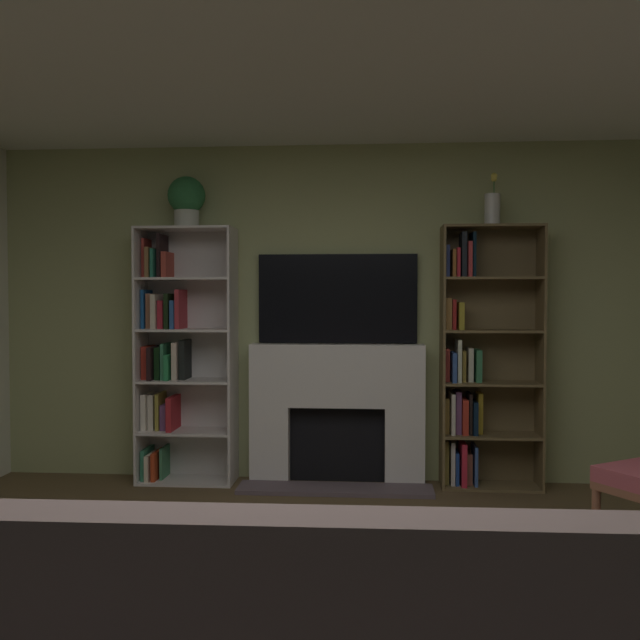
{
  "coord_description": "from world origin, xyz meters",
  "views": [
    {
      "loc": [
        0.27,
        -2.38,
        1.39
      ],
      "look_at": [
        0.0,
        1.17,
        1.27
      ],
      "focal_mm": 39.36,
      "sensor_mm": 36.0,
      "label": 1
    }
  ],
  "objects_px": {
    "tv": "(338,299)",
    "vase_with_flowers": "(492,208)",
    "potted_plant": "(187,199)",
    "fireplace": "(337,410)",
    "bookshelf_right": "(478,365)",
    "bookshelf_left": "(178,355)"
  },
  "relations": [
    {
      "from": "tv",
      "to": "vase_with_flowers",
      "type": "relative_size",
      "value": 3.15
    },
    {
      "from": "tv",
      "to": "potted_plant",
      "type": "relative_size",
      "value": 3.12
    },
    {
      "from": "fireplace",
      "to": "bookshelf_right",
      "type": "bearing_deg",
      "value": -0.07
    },
    {
      "from": "bookshelf_right",
      "to": "bookshelf_left",
      "type": "bearing_deg",
      "value": -179.58
    },
    {
      "from": "tv",
      "to": "bookshelf_right",
      "type": "relative_size",
      "value": 0.63
    },
    {
      "from": "tv",
      "to": "bookshelf_right",
      "type": "height_order",
      "value": "bookshelf_right"
    },
    {
      "from": "tv",
      "to": "potted_plant",
      "type": "xyz_separation_m",
      "value": [
        -1.13,
        -0.12,
        0.74
      ]
    },
    {
      "from": "fireplace",
      "to": "potted_plant",
      "type": "distance_m",
      "value": 1.94
    },
    {
      "from": "bookshelf_left",
      "to": "tv",
      "type": "bearing_deg",
      "value": 4.45
    },
    {
      "from": "tv",
      "to": "potted_plant",
      "type": "height_order",
      "value": "potted_plant"
    },
    {
      "from": "tv",
      "to": "bookshelf_left",
      "type": "height_order",
      "value": "bookshelf_left"
    },
    {
      "from": "tv",
      "to": "vase_with_flowers",
      "type": "xyz_separation_m",
      "value": [
        1.13,
        -0.12,
        0.66
      ]
    },
    {
      "from": "fireplace",
      "to": "vase_with_flowers",
      "type": "xyz_separation_m",
      "value": [
        1.13,
        -0.04,
        1.49
      ]
    },
    {
      "from": "potted_plant",
      "to": "vase_with_flowers",
      "type": "height_order",
      "value": "potted_plant"
    },
    {
      "from": "fireplace",
      "to": "tv",
      "type": "distance_m",
      "value": 0.84
    },
    {
      "from": "bookshelf_left",
      "to": "vase_with_flowers",
      "type": "relative_size",
      "value": 5.03
    },
    {
      "from": "bookshelf_left",
      "to": "bookshelf_right",
      "type": "xyz_separation_m",
      "value": [
        2.25,
        0.02,
        -0.06
      ]
    },
    {
      "from": "potted_plant",
      "to": "vase_with_flowers",
      "type": "bearing_deg",
      "value": 0.01
    },
    {
      "from": "tv",
      "to": "vase_with_flowers",
      "type": "distance_m",
      "value": 1.31
    },
    {
      "from": "bookshelf_left",
      "to": "bookshelf_right",
      "type": "relative_size",
      "value": 1.0
    },
    {
      "from": "potted_plant",
      "to": "vase_with_flowers",
      "type": "relative_size",
      "value": 1.01
    },
    {
      "from": "fireplace",
      "to": "potted_plant",
      "type": "relative_size",
      "value": 3.66
    }
  ]
}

